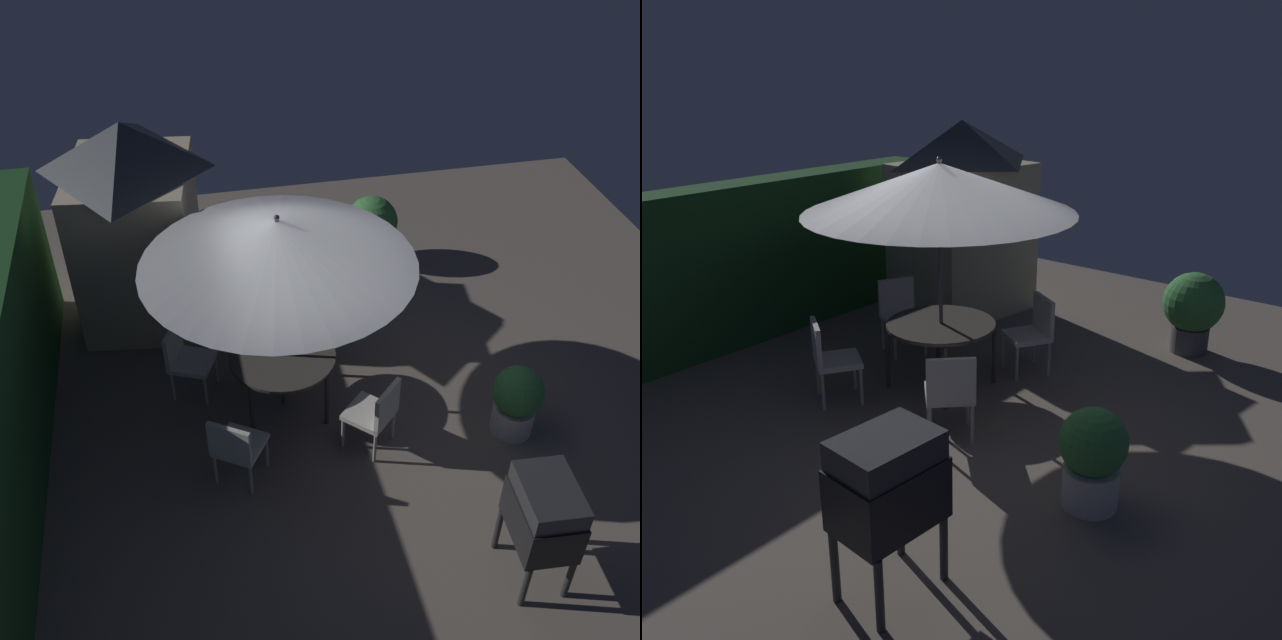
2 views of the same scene
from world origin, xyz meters
TOP-DOWN VIEW (x-y plane):
  - ground_plane at (0.00, 0.00)m, footprint 11.00×11.00m
  - garden_shed at (2.46, 2.07)m, footprint 1.96×1.72m
  - patio_table at (0.31, 0.60)m, footprint 1.20×1.20m
  - patio_umbrella at (0.31, 0.60)m, footprint 2.84×2.84m
  - bbq_grill at (-2.36, -1.25)m, footprint 0.73×0.55m
  - chair_near_shed at (1.27, 0.03)m, footprint 0.63×0.63m
  - chair_far_side at (0.77, 1.67)m, footprint 0.61×0.61m
  - chair_toward_hedge at (-0.72, 1.26)m, footprint 0.64×0.64m
  - chair_toward_house at (-0.55, -0.25)m, footprint 0.65×0.65m
  - potted_plant_by_shed at (3.01, -1.16)m, footprint 0.74×0.74m
  - potted_plant_by_grill at (-0.63, -1.82)m, footprint 0.56×0.56m

SIDE VIEW (x-z plane):
  - ground_plane at x=0.00m, z-range 0.00..0.00m
  - potted_plant_by_grill at x=-0.63m, z-range 0.03..0.90m
  - chair_near_shed at x=1.27m, z-range 0.07..0.97m
  - chair_far_side at x=0.77m, z-range 0.07..0.97m
  - chair_toward_hedge at x=-0.72m, z-range 0.07..0.97m
  - chair_toward_house at x=-0.55m, z-range 0.07..0.97m
  - potted_plant_by_shed at x=3.01m, z-range 0.07..1.08m
  - patio_table at x=0.31m, z-range 0.31..1.05m
  - bbq_grill at x=-2.36m, z-range 0.25..1.45m
  - garden_shed at x=2.46m, z-range 0.02..2.71m
  - patio_umbrella at x=0.31m, z-range 0.95..3.47m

